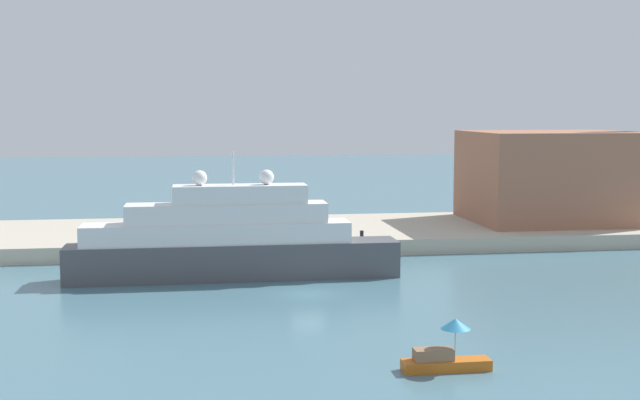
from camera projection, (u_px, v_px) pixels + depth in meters
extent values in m
plane|color=slate|center=(309.00, 294.00, 66.38)|extent=(400.00, 400.00, 0.00)
cube|color=#B7AD99|center=(276.00, 235.00, 92.50)|extent=(110.00, 21.29, 1.57)
cube|color=#4C4C51|center=(234.00, 261.00, 72.30)|extent=(28.30, 3.91, 3.10)
cube|color=white|center=(217.00, 233.00, 71.84)|extent=(22.64, 3.60, 1.75)
cube|color=white|center=(227.00, 213.00, 71.78)|extent=(16.98, 3.29, 1.66)
cube|color=white|center=(240.00, 194.00, 71.77)|extent=(11.32, 2.97, 1.55)
cylinder|color=silver|center=(233.00, 168.00, 71.46)|extent=(0.16, 0.16, 2.88)
sphere|color=white|center=(267.00, 177.00, 71.95)|extent=(1.28, 1.28, 1.28)
sphere|color=white|center=(200.00, 178.00, 71.13)|extent=(1.28, 1.28, 1.28)
cube|color=#C66019|center=(446.00, 365.00, 46.88)|extent=(4.96, 1.25, 0.62)
cube|color=#8C6647|center=(433.00, 354.00, 46.70)|extent=(2.18, 1.00, 0.66)
cylinder|color=#B2B2B2|center=(455.00, 344.00, 46.82)|extent=(0.06, 0.06, 1.73)
cone|color=teal|center=(455.00, 324.00, 46.70)|extent=(1.67, 1.67, 0.58)
cube|color=#9E664C|center=(550.00, 176.00, 97.39)|extent=(18.28, 15.40, 10.36)
cube|color=#B21E1E|center=(165.00, 233.00, 85.62)|extent=(4.24, 1.67, 0.76)
cube|color=#262D33|center=(162.00, 227.00, 85.52)|extent=(2.54, 1.50, 0.55)
cylinder|color=#334C8C|center=(223.00, 232.00, 83.59)|extent=(0.36, 0.36, 1.49)
sphere|color=tan|center=(223.00, 224.00, 83.50)|extent=(0.24, 0.24, 0.24)
cylinder|color=black|center=(362.00, 235.00, 83.80)|extent=(0.38, 0.38, 0.90)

